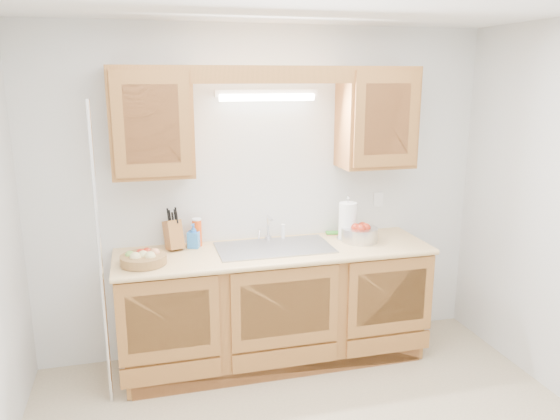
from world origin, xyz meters
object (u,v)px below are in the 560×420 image
object	(u,v)px
paper_towel	(347,221)
apple_bowl	(360,233)
knife_block	(173,234)
fruit_basket	(143,258)

from	to	relation	value
paper_towel	apple_bowl	size ratio (longest dim) A/B	1.07
knife_block	apple_bowl	distance (m)	1.40
knife_block	apple_bowl	world-z (taller)	knife_block
fruit_basket	apple_bowl	size ratio (longest dim) A/B	1.08
knife_block	paper_towel	size ratio (longest dim) A/B	0.91
fruit_basket	apple_bowl	world-z (taller)	apple_bowl
knife_block	apple_bowl	size ratio (longest dim) A/B	0.97
apple_bowl	knife_block	bearing A→B (deg)	173.04
fruit_basket	paper_towel	size ratio (longest dim) A/B	1.02
paper_towel	apple_bowl	distance (m)	0.13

